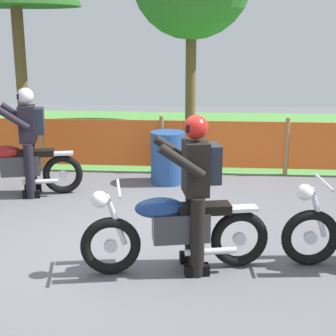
# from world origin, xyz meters

# --- Properties ---
(ground) EXTENTS (24.00, 24.00, 0.02)m
(ground) POSITION_xyz_m (0.00, 0.00, -0.01)
(ground) COLOR #5B5B60
(grass_verge) EXTENTS (24.00, 7.20, 0.01)m
(grass_verge) POSITION_xyz_m (0.00, 6.89, 0.01)
(grass_verge) COLOR #4C8C3D
(grass_verge) RESTS_ON ground
(barrier_fence) EXTENTS (9.01, 0.08, 1.05)m
(barrier_fence) POSITION_xyz_m (0.00, 3.29, 0.54)
(barrier_fence) COLOR #997547
(barrier_fence) RESTS_ON ground
(motorcycle_lead) EXTENTS (1.96, 0.73, 0.95)m
(motorcycle_lead) POSITION_xyz_m (-2.13, 1.77, 0.46)
(motorcycle_lead) COLOR black
(motorcycle_lead) RESTS_ON ground
(motorcycle_third) EXTENTS (2.01, 0.69, 0.96)m
(motorcycle_third) POSITION_xyz_m (0.49, -0.61, 0.47)
(motorcycle_third) COLOR black
(motorcycle_third) RESTS_ON ground
(rider_lead) EXTENTS (0.75, 0.64, 1.69)m
(rider_lead) POSITION_xyz_m (-1.92, 1.82, 0.95)
(rider_lead) COLOR black
(rider_lead) RESTS_ON ground
(rider_third) EXTENTS (0.74, 0.63, 1.69)m
(rider_third) POSITION_xyz_m (0.71, -0.56, 0.95)
(rider_third) COLOR black
(rider_third) RESTS_ON ground
(spare_drum) EXTENTS (0.58, 0.58, 0.88)m
(spare_drum) POSITION_xyz_m (0.16, 2.67, 0.44)
(spare_drum) COLOR navy
(spare_drum) RESTS_ON ground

